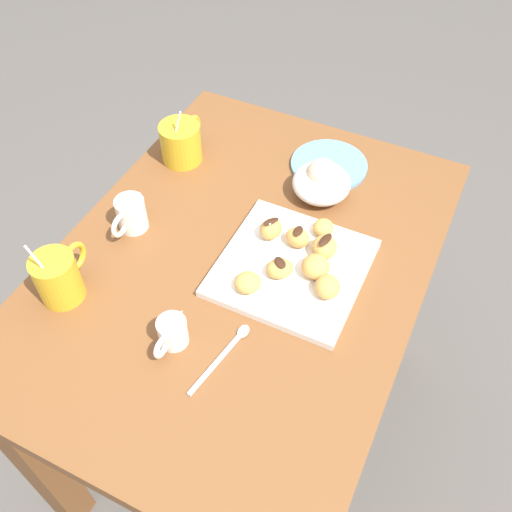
{
  "coord_description": "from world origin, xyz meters",
  "views": [
    {
      "loc": [
        -0.63,
        -0.34,
        1.57
      ],
      "look_at": [
        0.01,
        -0.03,
        0.74
      ],
      "focal_mm": 39.84,
      "sensor_mm": 36.0,
      "label": 1
    }
  ],
  "objects": [
    {
      "name": "pastry_plate_square",
      "position": [
        0.02,
        -0.1,
        0.73
      ],
      "size": [
        0.27,
        0.27,
        0.02
      ],
      "primitive_type": "cube",
      "color": "white",
      "rests_on": "dining_table"
    },
    {
      "name": "chocolate_drizzle_1",
      "position": [
        0.07,
        -0.03,
        0.78
      ],
      "size": [
        0.04,
        0.03,
        0.0
      ],
      "primitive_type": "ellipsoid",
      "rotation": [
        0.0,
        0.0,
        2.57
      ],
      "color": "#381E11",
      "rests_on": "beignet_1"
    },
    {
      "name": "chocolate_drizzle_3",
      "position": [
        -0.01,
        -0.09,
        0.77
      ],
      "size": [
        0.03,
        0.03,
        0.0
      ],
      "primitive_type": "ellipsoid",
      "rotation": [
        0.0,
        0.0,
        0.88
      ],
      "color": "#381E11",
      "rests_on": "beignet_3"
    },
    {
      "name": "beignet_6",
      "position": [
        0.12,
        -0.12,
        0.75
      ],
      "size": [
        0.05,
        0.05,
        0.03
      ],
      "primitive_type": "ellipsoid",
      "rotation": [
        0.0,
        0.0,
        3.28
      ],
      "color": "#D19347",
      "rests_on": "pastry_plate_square"
    },
    {
      "name": "cream_pitcher_white",
      "position": [
        -0.01,
        0.24,
        0.76
      ],
      "size": [
        0.1,
        0.06,
        0.07
      ],
      "color": "white",
      "rests_on": "dining_table"
    },
    {
      "name": "beignet_1",
      "position": [
        0.07,
        -0.03,
        0.76
      ],
      "size": [
        0.06,
        0.05,
        0.04
      ],
      "primitive_type": "ellipsoid",
      "rotation": [
        0.0,
        0.0,
        2.89
      ],
      "color": "#D19347",
      "rests_on": "pastry_plate_square"
    },
    {
      "name": "chocolate_drizzle_5",
      "position": [
        0.08,
        -0.09,
        0.77
      ],
      "size": [
        0.03,
        0.02,
        0.0
      ],
      "primitive_type": "ellipsoid",
      "rotation": [
        0.0,
        0.0,
        6.35
      ],
      "color": "#381E11",
      "rests_on": "beignet_5"
    },
    {
      "name": "coffee_mug_mustard_right",
      "position": [
        0.22,
        0.26,
        0.77
      ],
      "size": [
        0.13,
        0.09,
        0.14
      ],
      "color": "gold",
      "rests_on": "dining_table"
    },
    {
      "name": "beignet_5",
      "position": [
        0.08,
        -0.09,
        0.76
      ],
      "size": [
        0.05,
        0.06,
        0.03
      ],
      "primitive_type": "ellipsoid",
      "rotation": [
        0.0,
        0.0,
        6.04
      ],
      "color": "#D19347",
      "rests_on": "pastry_plate_square"
    },
    {
      "name": "loose_spoon_near_saucer",
      "position": [
        -0.19,
        -0.07,
        0.73
      ],
      "size": [
        0.16,
        0.04,
        0.01
      ],
      "color": "silver",
      "rests_on": "dining_table"
    },
    {
      "name": "ground_plane",
      "position": [
        0.0,
        0.0,
        0.0
      ],
      "size": [
        8.0,
        8.0,
        0.0
      ],
      "primitive_type": "plane",
      "color": "#514C47"
    },
    {
      "name": "coffee_mug_mustard_left",
      "position": [
        -0.21,
        0.26,
        0.77
      ],
      "size": [
        0.12,
        0.08,
        0.15
      ],
      "color": "gold",
      "rests_on": "dining_table"
    },
    {
      "name": "chocolate_drizzle_0",
      "position": [
        0.07,
        -0.14,
        0.78
      ],
      "size": [
        0.04,
        0.02,
        0.0
      ],
      "primitive_type": "ellipsoid",
      "rotation": [
        0.0,
        0.0,
        2.96
      ],
      "color": "#381E11",
      "rests_on": "beignet_0"
    },
    {
      "name": "beignet_4",
      "position": [
        0.02,
        -0.15,
        0.76
      ],
      "size": [
        0.06,
        0.06,
        0.04
      ],
      "primitive_type": "ellipsoid",
      "rotation": [
        0.0,
        0.0,
        1.72
      ],
      "color": "#D19347",
      "rests_on": "pastry_plate_square"
    },
    {
      "name": "beignet_3",
      "position": [
        -0.01,
        -0.09,
        0.75
      ],
      "size": [
        0.07,
        0.07,
        0.03
      ],
      "primitive_type": "ellipsoid",
      "rotation": [
        0.0,
        0.0,
        0.68
      ],
      "color": "#D19347",
      "rests_on": "pastry_plate_square"
    },
    {
      "name": "chocolate_sauce_pitcher",
      "position": [
        -0.21,
        0.02,
        0.75
      ],
      "size": [
        0.09,
        0.05,
        0.06
      ],
      "color": "white",
      "rests_on": "dining_table"
    },
    {
      "name": "saucer_sky_left",
      "position": [
        0.34,
        -0.06,
        0.73
      ],
      "size": [
        0.17,
        0.17,
        0.01
      ],
      "primitive_type": "cylinder",
      "color": "#66A8DB",
      "rests_on": "dining_table"
    },
    {
      "name": "beignet_0",
      "position": [
        0.07,
        -0.14,
        0.76
      ],
      "size": [
        0.07,
        0.06,
        0.04
      ],
      "primitive_type": "ellipsoid",
      "rotation": [
        0.0,
        0.0,
        3.43
      ],
      "color": "#D19347",
      "rests_on": "pastry_plate_square"
    },
    {
      "name": "beignet_7",
      "position": [
        -0.06,
        -0.05,
        0.75
      ],
      "size": [
        0.07,
        0.07,
        0.03
      ],
      "primitive_type": "ellipsoid",
      "rotation": [
        0.0,
        0.0,
        2.65
      ],
      "color": "#D19347",
      "rests_on": "pastry_plate_square"
    },
    {
      "name": "ice_cream_bowl",
      "position": [
        0.24,
        -0.07,
        0.76
      ],
      "size": [
        0.12,
        0.12,
        0.09
      ],
      "color": "white",
      "rests_on": "dining_table"
    },
    {
      "name": "dining_table",
      "position": [
        0.0,
        0.0,
        0.57
      ],
      "size": [
        0.96,
        0.7,
        0.72
      ],
      "color": "brown",
      "rests_on": "ground_plane"
    },
    {
      "name": "beignet_2",
      "position": [
        -0.01,
        -0.18,
        0.76
      ],
      "size": [
        0.06,
        0.06,
        0.04
      ],
      "primitive_type": "ellipsoid",
      "rotation": [
        0.0,
        0.0,
        5.03
      ],
      "color": "#D19347",
      "rests_on": "pastry_plate_square"
    }
  ]
}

